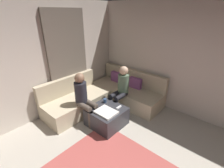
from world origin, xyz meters
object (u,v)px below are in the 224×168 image
at_px(sectional_couch, 106,95).
at_px(ottoman, 107,116).
at_px(game_remote, 119,107).
at_px(coffee_mug, 105,101).
at_px(person_on_couch_back, 121,88).
at_px(person_on_couch_side, 84,97).

relative_size(sectional_couch, ottoman, 3.36).
distance_m(sectional_couch, game_remote, 0.92).
xyz_separation_m(coffee_mug, person_on_couch_back, (0.08, 0.51, 0.19)).
xyz_separation_m(ottoman, person_on_couch_side, (-0.48, -0.24, 0.45)).
relative_size(sectional_couch, person_on_couch_back, 2.12).
bearing_deg(ottoman, coffee_mug, 140.71).
relative_size(ottoman, game_remote, 5.07).
height_order(ottoman, game_remote, game_remote).
height_order(ottoman, person_on_couch_side, person_on_couch_side).
relative_size(ottoman, coffee_mug, 8.00).
distance_m(person_on_couch_back, person_on_couch_side, 0.99).
relative_size(person_on_couch_back, person_on_couch_side, 1.00).
distance_m(coffee_mug, person_on_couch_back, 0.55).
bearing_deg(ottoman, person_on_couch_side, -153.38).
bearing_deg(person_on_couch_back, sectional_couch, 6.46).
bearing_deg(game_remote, person_on_couch_side, -145.07).
distance_m(coffee_mug, person_on_couch_side, 0.53).
xyz_separation_m(ottoman, game_remote, (0.18, 0.22, 0.22)).
bearing_deg(person_on_couch_side, ottoman, 116.62).
bearing_deg(coffee_mug, sectional_couch, 131.76).
bearing_deg(game_remote, coffee_mug, -174.29).
xyz_separation_m(game_remote, person_on_couch_side, (-0.66, -0.46, 0.23)).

